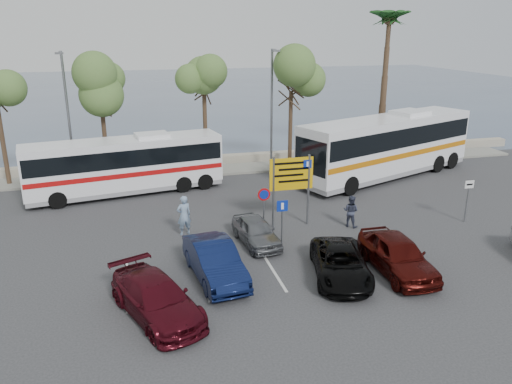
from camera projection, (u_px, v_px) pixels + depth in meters
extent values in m
plane|color=#2F2F31|center=(291.00, 254.00, 21.80)|extent=(120.00, 120.00, 0.00)
cube|color=gray|center=(228.00, 169.00, 34.66)|extent=(44.00, 2.40, 0.15)
cube|color=#9E947E|center=(223.00, 159.00, 36.43)|extent=(48.00, 0.80, 0.60)
plane|color=#43516B|center=(169.00, 92.00, 76.99)|extent=(140.00, 140.00, 0.00)
cylinder|color=#382619|center=(3.00, 142.00, 30.48)|extent=(0.28, 0.28, 5.32)
cylinder|color=#382619|center=(105.00, 139.00, 31.95)|extent=(0.28, 0.28, 5.04)
cylinder|color=#382619|center=(205.00, 130.00, 33.40)|extent=(0.28, 0.28, 5.60)
cylinder|color=#382619|center=(290.00, 128.00, 34.89)|extent=(0.28, 0.28, 5.18)
cylinder|color=#382619|center=(384.00, 91.00, 35.80)|extent=(0.48, 0.48, 10.00)
cylinder|color=slate|center=(69.00, 118.00, 30.65)|extent=(0.16, 0.16, 8.00)
cylinder|color=slate|center=(60.00, 52.00, 29.00)|extent=(0.12, 0.90, 0.12)
cube|color=slate|center=(59.00, 53.00, 28.55)|extent=(0.45, 0.25, 0.12)
cylinder|color=slate|center=(272.00, 110.00, 33.73)|extent=(0.16, 0.16, 8.00)
cylinder|color=slate|center=(274.00, 50.00, 32.08)|extent=(0.12, 0.90, 0.12)
cube|color=slate|center=(276.00, 51.00, 31.64)|extent=(0.45, 0.25, 0.12)
cylinder|color=slate|center=(273.00, 193.00, 24.21)|extent=(0.12, 0.12, 3.60)
cylinder|color=slate|center=(308.00, 190.00, 24.64)|extent=(0.12, 0.12, 3.60)
cube|color=#DCA40B|center=(291.00, 174.00, 24.14)|extent=(2.20, 0.06, 1.60)
cube|color=#0C2699|center=(308.00, 164.00, 24.15)|extent=(0.42, 0.01, 0.42)
cylinder|color=slate|center=(264.00, 213.00, 23.53)|extent=(0.07, 0.07, 2.20)
cylinder|color=#B20C0C|center=(264.00, 194.00, 23.20)|extent=(0.60, 0.03, 0.60)
cylinder|color=slate|center=(282.00, 225.00, 22.15)|extent=(0.07, 0.07, 2.20)
cube|color=#0C2699|center=(282.00, 206.00, 21.85)|extent=(0.50, 0.03, 0.50)
cylinder|color=slate|center=(467.00, 201.00, 25.17)|extent=(0.07, 0.07, 2.20)
cube|color=white|center=(470.00, 184.00, 24.87)|extent=(0.50, 0.03, 0.40)
cube|color=white|center=(125.00, 163.00, 29.25)|extent=(11.52, 4.27, 2.77)
cube|color=black|center=(124.00, 155.00, 29.09)|extent=(11.31, 4.27, 0.99)
cube|color=#AD0D0D|center=(126.00, 170.00, 29.39)|extent=(11.42, 4.28, 0.28)
cube|color=gray|center=(127.00, 185.00, 29.68)|extent=(11.41, 4.23, 0.52)
cube|color=white|center=(123.00, 138.00, 28.78)|extent=(2.11, 1.80, 0.23)
cube|color=white|center=(388.00, 143.00, 32.51)|extent=(13.65, 7.69, 3.33)
cube|color=black|center=(388.00, 134.00, 32.33)|extent=(13.42, 7.62, 1.19)
cube|color=#BD680B|center=(387.00, 151.00, 32.68)|extent=(13.54, 7.66, 0.34)
cube|color=gray|center=(385.00, 168.00, 33.03)|extent=(13.52, 7.61, 0.62)
cube|color=white|center=(390.00, 116.00, 31.95)|extent=(2.77, 2.51, 0.27)
imported|color=slate|center=(256.00, 231.00, 22.71)|extent=(1.85, 3.73, 1.22)
imported|color=#0E1842|center=(215.00, 261.00, 19.52)|extent=(2.10, 4.64, 1.48)
imported|color=#480C15|center=(156.00, 298.00, 16.95)|extent=(3.50, 5.03, 1.35)
imported|color=#410C09|center=(397.00, 255.00, 20.02)|extent=(1.89, 4.52, 1.53)
imported|color=black|center=(340.00, 263.00, 19.62)|extent=(3.08, 4.79, 1.23)
imported|color=#7C96B5|center=(184.00, 215.00, 23.63)|extent=(0.81, 0.64, 1.95)
imported|color=#33374D|center=(351.00, 211.00, 24.65)|extent=(0.98, 0.98, 1.61)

